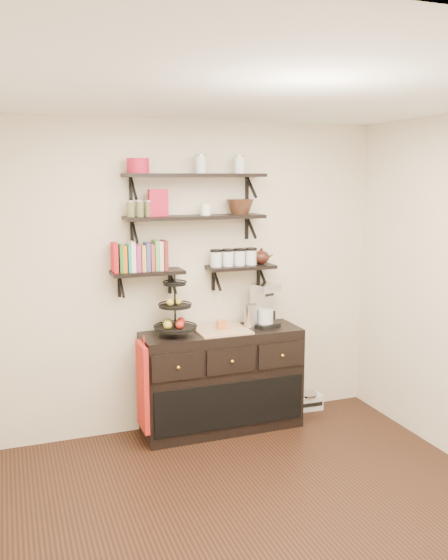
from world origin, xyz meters
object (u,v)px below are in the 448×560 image
at_px(radio, 308,401).
at_px(sideboard, 222,380).
at_px(fruit_stand, 175,314).
at_px(coffee_maker, 264,306).

bearing_deg(radio, sideboard, -170.68).
bearing_deg(fruit_stand, coffee_maker, 1.58).
relative_size(sideboard, fruit_stand, 2.67).
height_order(fruit_stand, coffee_maker, fruit_stand).
bearing_deg(radio, fruit_stand, -173.06).
xyz_separation_m(fruit_stand, radio, (1.34, 0.11, -1.00)).
height_order(coffee_maker, radio, coffee_maker).
height_order(sideboard, coffee_maker, coffee_maker).
height_order(fruit_stand, radio, fruit_stand).
distance_m(fruit_stand, coffee_maker, 0.82).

